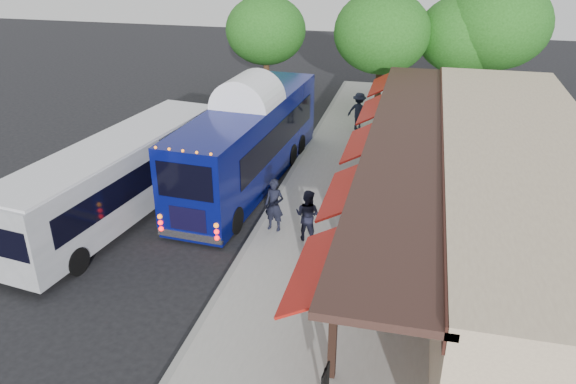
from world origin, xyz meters
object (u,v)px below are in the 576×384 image
Objects in this scene: ped_c at (376,142)px; ped_d at (359,111)px; coach_bus at (249,138)px; city_bus at (119,176)px; ped_b at (308,215)px; sign_board at (325,383)px; ped_a at (274,205)px.

ped_c is 4.11m from ped_d.
coach_bus is 7.04× the size of ped_c.
ped_d reaches higher than ped_c.
ped_b is at bearing 4.77° from city_bus.
ped_c is at bearing 97.67° from sign_board.
ped_d is (7.27, 11.41, -0.48)m from city_bus.
ped_d is at bearing -72.58° from ped_c.
ped_d is at bearing 101.12° from sign_board.
ped_d reaches higher than ped_b.
ped_b is at bearing 105.11° from ped_d.
ped_b is at bearing 110.83° from sign_board.
ped_b is at bearing -9.28° from ped_a.
sign_board is (1.65, -19.00, -0.18)m from ped_d.
ped_a is at bearing 69.62° from ped_c.
ped_b is 7.46m from sign_board.
coach_bus is 5.87× the size of ped_d.
ped_c is (4.85, 3.46, -0.98)m from coach_bus.
ped_d is 1.66× the size of sign_board.
city_bus is at bearing 73.81° from ped_d.
ped_d is (1.48, 11.40, 0.03)m from ped_a.
ped_b is 8.02m from ped_c.
ped_d is 19.07m from sign_board.
ped_b is (1.24, -0.39, -0.04)m from ped_a.
coach_bus is at bearing 35.24° from ped_c.
city_bus is at bearing -128.10° from coach_bus.
sign_board is at bearing 119.59° from ped_b.
coach_bus reaches higher than city_bus.
ped_b reaches higher than sign_board.
sign_board is at bearing 91.20° from ped_c.
coach_bus is 6.07× the size of ped_a.
ped_c reaches higher than sign_board.
ped_d is (-1.25, 3.91, 0.16)m from ped_c.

